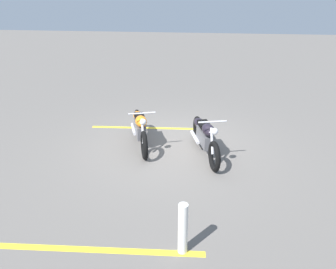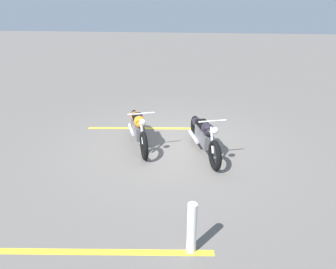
# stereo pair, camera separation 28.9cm
# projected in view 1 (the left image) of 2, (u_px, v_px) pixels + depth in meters

# --- Properties ---
(ground_plane) EXTENTS (60.00, 60.00, 0.00)m
(ground_plane) POSITION_uv_depth(u_px,v_px,m) (173.00, 146.00, 7.99)
(ground_plane) COLOR #66605B
(motorcycle_bright_foreground) EXTENTS (2.14, 0.91, 1.04)m
(motorcycle_bright_foreground) POSITION_uv_depth(u_px,v_px,m) (140.00, 127.00, 7.93)
(motorcycle_bright_foreground) COLOR black
(motorcycle_bright_foreground) RESTS_ON ground
(motorcycle_dark_foreground) EXTENTS (2.16, 0.86, 1.04)m
(motorcycle_dark_foreground) POSITION_uv_depth(u_px,v_px,m) (205.00, 136.00, 7.43)
(motorcycle_dark_foreground) COLOR black
(motorcycle_dark_foreground) RESTS_ON ground
(bollard_post) EXTENTS (0.14, 0.14, 0.83)m
(bollard_post) POSITION_uv_depth(u_px,v_px,m) (183.00, 229.00, 4.47)
(bollard_post) COLOR white
(bollard_post) RESTS_ON ground
(parking_stripe_near) EXTENTS (0.43, 3.20, 0.01)m
(parking_stripe_near) POSITION_uv_depth(u_px,v_px,m) (147.00, 128.00, 9.10)
(parking_stripe_near) COLOR yellow
(parking_stripe_near) RESTS_ON ground
(parking_stripe_mid) EXTENTS (0.43, 3.20, 0.01)m
(parking_stripe_mid) POSITION_uv_depth(u_px,v_px,m) (97.00, 250.00, 4.66)
(parking_stripe_mid) COLOR yellow
(parking_stripe_mid) RESTS_ON ground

